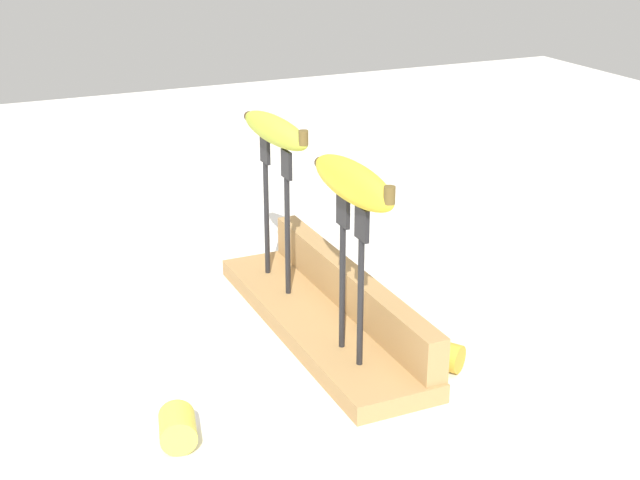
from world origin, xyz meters
The scene contains 9 objects.
ground_plane centered at (0.00, 0.00, 0.00)m, with size 3.00×3.00×0.00m, color silver.
wooden_board centered at (0.00, 0.00, 0.01)m, with size 0.43×0.11×0.02m, color #A87F4C.
board_backstop centered at (0.00, 0.04, 0.05)m, with size 0.43×0.03×0.05m, color #A87F4C.
fork_stand_left centered at (-0.11, -0.01, 0.14)m, with size 0.10×0.01×0.20m.
fork_stand_right centered at (0.11, -0.01, 0.13)m, with size 0.07×0.01×0.19m.
banana_raised_left centered at (-0.11, -0.01, 0.24)m, with size 0.18×0.04×0.04m.
banana_raised_right centered at (0.11, -0.01, 0.23)m, with size 0.17×0.04×0.04m.
banana_chunk_near centered at (0.14, 0.09, 0.02)m, with size 0.06×0.06×0.03m.
banana_chunk_far centered at (0.17, -0.23, 0.02)m, with size 0.05×0.05×0.04m.
Camera 1 is at (0.93, -0.42, 0.52)m, focal length 50.44 mm.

